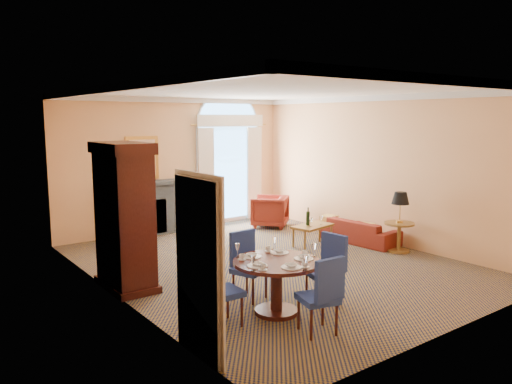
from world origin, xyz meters
TOP-DOWN VIEW (x-y plane):
  - ground at (0.00, 0.00)m, footprint 7.50×7.50m
  - room_envelope at (-0.03, 0.67)m, footprint 6.04×7.52m
  - armoire at (-2.72, 0.34)m, footprint 0.67×1.19m
  - dining_table at (-1.47, -1.95)m, footprint 1.22×1.22m
  - dining_chair_north at (-1.43, -1.17)m, footprint 0.58×0.58m
  - dining_chair_south at (-1.44, -2.85)m, footprint 0.56×0.56m
  - dining_chair_east at (-0.56, -2.04)m, footprint 0.57×0.57m
  - dining_chair_west at (-2.38, -1.84)m, footprint 0.50×0.49m
  - sofa at (2.55, 0.11)m, footprint 0.83×1.80m
  - armchair at (1.96, 2.56)m, footprint 1.20×1.20m
  - coffee_table at (1.49, 0.49)m, footprint 0.98×0.67m
  - side_table at (2.60, -0.90)m, footprint 0.61×0.61m

SIDE VIEW (x-z plane):
  - ground at x=0.00m, z-range 0.00..0.00m
  - sofa at x=2.55m, z-range 0.00..0.51m
  - armchair at x=1.96m, z-range 0.00..0.78m
  - coffee_table at x=1.49m, z-range 0.01..0.85m
  - dining_table at x=-1.47m, z-range 0.09..1.06m
  - dining_chair_north at x=-1.43m, z-range 0.07..1.09m
  - dining_chair_south at x=-1.44m, z-range 0.07..1.09m
  - dining_chair_east at x=-0.56m, z-range 0.07..1.09m
  - dining_chair_west at x=-2.38m, z-range 0.07..1.09m
  - side_table at x=2.60m, z-range 0.16..1.37m
  - armoire at x=-2.72m, z-range -0.04..2.30m
  - room_envelope at x=-0.03m, z-range 0.78..4.23m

